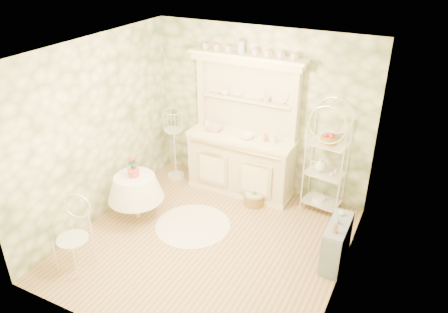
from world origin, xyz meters
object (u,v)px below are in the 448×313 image
at_px(round_table, 136,196).
at_px(cafe_chair, 72,237).
at_px(birdcage_stand, 174,141).
at_px(bakers_rack, 326,161).
at_px(kitchen_dresser, 242,128).
at_px(floor_basket, 254,198).
at_px(side_shelf, 336,244).

distance_m(round_table, cafe_chair, 1.28).
xyz_separation_m(cafe_chair, birdcage_stand, (-0.13, 2.61, 0.22)).
bearing_deg(bakers_rack, kitchen_dresser, -170.60).
relative_size(kitchen_dresser, floor_basket, 6.49).
distance_m(round_table, birdcage_stand, 1.37).
bearing_deg(round_table, birdcage_stand, 96.43).
height_order(birdcage_stand, floor_basket, birdcage_stand).
distance_m(cafe_chair, floor_basket, 2.85).
xyz_separation_m(side_shelf, floor_basket, (-1.50, 0.80, -0.18)).
bearing_deg(birdcage_stand, bakers_rack, 3.18).
height_order(cafe_chair, birdcage_stand, birdcage_stand).
height_order(round_table, birdcage_stand, birdcage_stand).
height_order(cafe_chair, floor_basket, cafe_chair).
distance_m(kitchen_dresser, side_shelf, 2.34).
bearing_deg(side_shelf, kitchen_dresser, 154.71).
height_order(bakers_rack, cafe_chair, bakers_rack).
bearing_deg(bakers_rack, cafe_chair, -124.30).
bearing_deg(kitchen_dresser, floor_basket, -38.35).
height_order(side_shelf, cafe_chair, cafe_chair).
bearing_deg(kitchen_dresser, round_table, -126.97).
xyz_separation_m(kitchen_dresser, floor_basket, (0.38, -0.30, -1.03)).
distance_m(bakers_rack, birdcage_stand, 2.61).
height_order(side_shelf, round_table, round_table).
relative_size(bakers_rack, cafe_chair, 1.82).
distance_m(kitchen_dresser, floor_basket, 1.14).
bearing_deg(cafe_chair, side_shelf, 8.08).
xyz_separation_m(birdcage_stand, floor_basket, (1.60, -0.20, -0.58)).
bearing_deg(round_table, floor_basket, 37.82).
distance_m(kitchen_dresser, cafe_chair, 3.00).
xyz_separation_m(bakers_rack, floor_basket, (-1.00, -0.34, -0.75)).
bearing_deg(cafe_chair, kitchen_dresser, 47.63).
relative_size(kitchen_dresser, birdcage_stand, 1.65).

